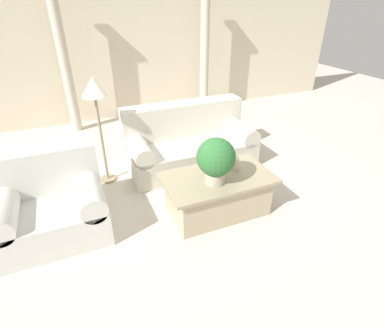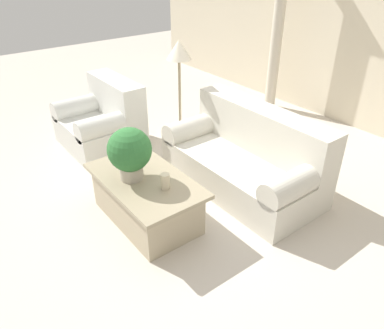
% 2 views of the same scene
% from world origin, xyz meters
% --- Properties ---
extents(ground_plane, '(16.00, 16.00, 0.00)m').
position_xyz_m(ground_plane, '(0.00, 0.00, 0.00)').
color(ground_plane, beige).
extents(wall_back, '(10.00, 0.06, 3.20)m').
position_xyz_m(wall_back, '(0.00, 3.29, 1.60)').
color(wall_back, beige).
rests_on(wall_back, ground_plane).
extents(sofa_long, '(1.91, 0.94, 0.92)m').
position_xyz_m(sofa_long, '(0.17, 0.74, 0.36)').
color(sofa_long, beige).
rests_on(sofa_long, ground_plane).
extents(loveseat, '(1.11, 0.94, 0.92)m').
position_xyz_m(loveseat, '(-1.81, -0.11, 0.37)').
color(loveseat, silver).
rests_on(loveseat, ground_plane).
extents(coffee_table, '(1.29, 0.74, 0.50)m').
position_xyz_m(coffee_table, '(0.02, -0.55, 0.25)').
color(coffee_table, tan).
rests_on(coffee_table, ground_plane).
extents(potted_plant, '(0.43, 0.43, 0.54)m').
position_xyz_m(potted_plant, '(-0.06, -0.64, 0.80)').
color(potted_plant, '#B2A893').
rests_on(potted_plant, coffee_table).
extents(pillar_candle, '(0.09, 0.09, 0.16)m').
position_xyz_m(pillar_candle, '(0.29, -0.47, 0.58)').
color(pillar_candle, beige).
rests_on(pillar_candle, coffee_table).
extents(floor_lamp, '(0.32, 0.32, 1.48)m').
position_xyz_m(floor_lamp, '(-1.11, 0.71, 1.25)').
color(floor_lamp, gray).
rests_on(floor_lamp, ground_plane).
extents(column_left, '(0.26, 0.26, 2.63)m').
position_xyz_m(column_left, '(-1.36, 2.85, 1.34)').
color(column_left, beige).
rests_on(column_left, ground_plane).
extents(column_right, '(0.26, 0.26, 2.63)m').
position_xyz_m(column_right, '(1.41, 2.85, 1.34)').
color(column_right, beige).
rests_on(column_right, ground_plane).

